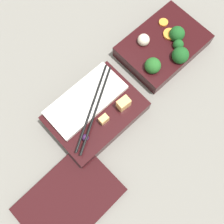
# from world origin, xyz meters

# --- Properties ---
(ground_plane) EXTENTS (3.00, 3.00, 0.00)m
(ground_plane) POSITION_xyz_m (0.00, 0.00, 0.00)
(ground_plane) COLOR slate
(bento_tray_vegetable) EXTENTS (0.22, 0.16, 0.07)m
(bento_tray_vegetable) POSITION_xyz_m (-0.12, -0.01, 0.02)
(bento_tray_vegetable) COLOR black
(bento_tray_vegetable) RESTS_ON ground_plane
(bento_tray_rice) EXTENTS (0.22, 0.15, 0.07)m
(bento_tray_rice) POSITION_xyz_m (0.13, 0.00, 0.02)
(bento_tray_rice) COLOR black
(bento_tray_rice) RESTS_ON ground_plane
(bento_lid) EXTENTS (0.22, 0.16, 0.01)m
(bento_lid) POSITION_xyz_m (0.31, 0.11, 0.01)
(bento_lid) COLOR black
(bento_lid) RESTS_ON ground_plane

